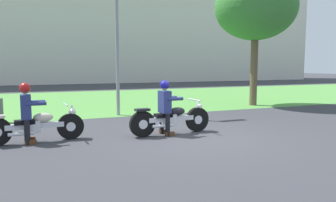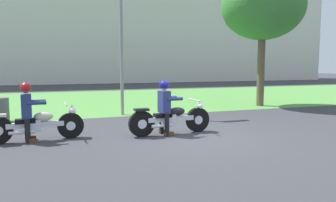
{
  "view_description": "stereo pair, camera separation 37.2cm",
  "coord_description": "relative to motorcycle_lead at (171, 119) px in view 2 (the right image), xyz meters",
  "views": [
    {
      "loc": [
        -3.59,
        -6.91,
        1.77
      ],
      "look_at": [
        -0.42,
        0.82,
        0.85
      ],
      "focal_mm": 34.07,
      "sensor_mm": 36.0,
      "label": 1
    },
    {
      "loc": [
        -3.24,
        -7.04,
        1.77
      ],
      "look_at": [
        -0.42,
        0.82,
        0.85
      ],
      "focal_mm": 34.07,
      "sensor_mm": 36.0,
      "label": 2
    }
  ],
  "objects": [
    {
      "name": "ground",
      "position": [
        0.41,
        -0.61,
        -0.4
      ],
      "size": [
        120.0,
        120.0,
        0.0
      ],
      "primitive_type": "plane",
      "color": "#38383D"
    },
    {
      "name": "grass_verge",
      "position": [
        0.41,
        9.27,
        -0.39
      ],
      "size": [
        60.0,
        12.0,
        0.01
      ],
      "primitive_type": "cube",
      "color": "#549342",
      "rests_on": "ground"
    },
    {
      "name": "stadium_facade",
      "position": [
        5.84,
        28.94,
        7.47
      ],
      "size": [
        47.77,
        8.0,
        15.73
      ],
      "primitive_type": "cube",
      "color": "silver",
      "rests_on": "ground"
    },
    {
      "name": "motorcycle_lead",
      "position": [
        0.0,
        0.0,
        0.0
      ],
      "size": [
        2.25,
        0.66,
        0.89
      ],
      "rotation": [
        0.0,
        0.0,
        0.06
      ],
      "color": "black",
      "rests_on": "ground"
    },
    {
      "name": "rider_lead",
      "position": [
        -0.17,
        -0.01,
        0.42
      ],
      "size": [
        0.56,
        0.48,
        1.41
      ],
      "rotation": [
        0.0,
        0.0,
        0.06
      ],
      "color": "black",
      "rests_on": "ground"
    },
    {
      "name": "motorcycle_follow",
      "position": [
        -3.26,
        0.37,
        -0.01
      ],
      "size": [
        2.21,
        0.66,
        0.87
      ],
      "rotation": [
        0.0,
        0.0,
        0.06
      ],
      "color": "black",
      "rests_on": "ground"
    },
    {
      "name": "rider_follow",
      "position": [
        -3.43,
        0.36,
        0.41
      ],
      "size": [
        0.56,
        0.48,
        1.39
      ],
      "rotation": [
        0.0,
        0.0,
        0.06
      ],
      "color": "black",
      "rests_on": "ground"
    },
    {
      "name": "tree_roadside",
      "position": [
        5.85,
        4.3,
        3.92
      ],
      "size": [
        3.58,
        3.58,
        5.77
      ],
      "color": "brown",
      "rests_on": "ground"
    },
    {
      "name": "streetlight_pole",
      "position": [
        -0.39,
        3.73,
        3.26
      ],
      "size": [
        0.96,
        0.2,
        5.88
      ],
      "color": "gray",
      "rests_on": "ground"
    },
    {
      "name": "trash_can",
      "position": [
        -4.47,
        3.59,
        -0.01
      ],
      "size": [
        0.53,
        0.53,
        0.77
      ],
      "primitive_type": "cylinder",
      "color": "#595E5B",
      "rests_on": "ground"
    }
  ]
}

